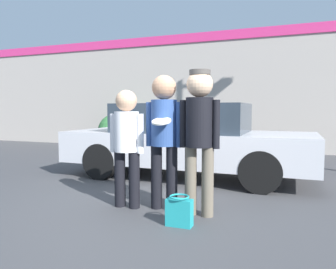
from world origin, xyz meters
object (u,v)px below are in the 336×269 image
object	(u,v)px
person_right	(200,128)
shrub	(115,131)
person_left	(127,139)
person_middle_with_frisbee	(164,129)
handbag	(179,211)
parked_car_near	(186,140)

from	to	relation	value
person_right	shrub	xyz separation A→B (m)	(-4.71, 6.01, -0.52)
person_left	shrub	bearing A→B (deg)	121.54
person_left	person_middle_with_frisbee	bearing A→B (deg)	10.55
shrub	handbag	size ratio (longest dim) A/B	3.36
person_left	shrub	size ratio (longest dim) A/B	1.35
person_middle_with_frisbee	parked_car_near	distance (m)	2.18
person_middle_with_frisbee	parked_car_near	xyz separation A→B (m)	(-0.38, 2.12, -0.33)
person_left	person_middle_with_frisbee	size ratio (longest dim) A/B	0.89
person_left	parked_car_near	bearing A→B (deg)	86.82
person_left	person_middle_with_frisbee	distance (m)	0.53
person_middle_with_frisbee	shrub	size ratio (longest dim) A/B	1.51
parked_car_near	handbag	xyz separation A→B (m)	(0.78, -2.65, -0.57)
shrub	person_right	bearing A→B (deg)	-51.91
person_middle_with_frisbee	person_right	distance (m)	0.51
parked_car_near	person_middle_with_frisbee	bearing A→B (deg)	-79.75
shrub	handbag	distance (m)	7.95
person_middle_with_frisbee	shrub	world-z (taller)	person_middle_with_frisbee
person_left	parked_car_near	xyz separation A→B (m)	(0.12, 2.21, -0.19)
person_right	parked_car_near	bearing A→B (deg)	112.02
parked_car_near	person_left	bearing A→B (deg)	-93.18
person_middle_with_frisbee	handbag	size ratio (longest dim) A/B	5.07
person_right	handbag	xyz separation A→B (m)	(-0.10, -0.46, -0.94)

